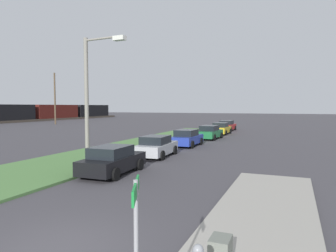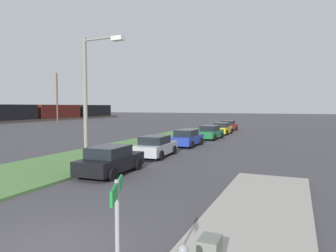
{
  "view_description": "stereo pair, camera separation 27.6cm",
  "coord_description": "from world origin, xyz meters",
  "px_view_note": "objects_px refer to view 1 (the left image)",
  "views": [
    {
      "loc": [
        -5.87,
        -5.33,
        3.52
      ],
      "look_at": [
        19.24,
        4.91,
        1.79
      ],
      "focal_mm": 33.22,
      "sensor_mm": 36.0,
      "label": 1
    },
    {
      "loc": [
        -5.76,
        -5.58,
        3.52
      ],
      "look_at": [
        19.24,
        4.91,
        1.79
      ],
      "focal_mm": 33.22,
      "sensor_mm": 36.0,
      "label": 2
    }
  ],
  "objects_px": {
    "street_sign": "(136,250)",
    "distant_utility_pole": "(55,99)",
    "parked_car_red": "(227,126)",
    "parked_car_yellow": "(221,129)",
    "streetlight": "(91,91)",
    "parked_car_black": "(113,160)",
    "parked_car_green": "(210,132)",
    "parked_car_blue": "(187,138)",
    "parked_car_silver": "(156,146)"
  },
  "relations": [
    {
      "from": "streetlight",
      "to": "street_sign",
      "type": "bearing_deg",
      "value": -141.94
    },
    {
      "from": "street_sign",
      "to": "distant_utility_pole",
      "type": "bearing_deg",
      "value": 43.04
    },
    {
      "from": "parked_car_blue",
      "to": "distant_utility_pole",
      "type": "height_order",
      "value": "distant_utility_pole"
    },
    {
      "from": "parked_car_yellow",
      "to": "distant_utility_pole",
      "type": "xyz_separation_m",
      "value": [
        9.22,
        34.72,
        4.28
      ]
    },
    {
      "from": "parked_car_blue",
      "to": "distant_utility_pole",
      "type": "bearing_deg",
      "value": 57.36
    },
    {
      "from": "parked_car_red",
      "to": "distant_utility_pole",
      "type": "relative_size",
      "value": 0.44
    },
    {
      "from": "parked_car_silver",
      "to": "streetlight",
      "type": "relative_size",
      "value": 0.59
    },
    {
      "from": "parked_car_black",
      "to": "distant_utility_pole",
      "type": "bearing_deg",
      "value": 43.29
    },
    {
      "from": "parked_car_yellow",
      "to": "street_sign",
      "type": "relative_size",
      "value": 1.66
    },
    {
      "from": "streetlight",
      "to": "parked_car_blue",
      "type": "bearing_deg",
      "value": -11.88
    },
    {
      "from": "parked_car_silver",
      "to": "parked_car_black",
      "type": "bearing_deg",
      "value": 178.64
    },
    {
      "from": "parked_car_red",
      "to": "distant_utility_pole",
      "type": "xyz_separation_m",
      "value": [
        3.3,
        34.27,
        4.28
      ]
    },
    {
      "from": "parked_car_green",
      "to": "street_sign",
      "type": "relative_size",
      "value": 1.68
    },
    {
      "from": "parked_car_green",
      "to": "street_sign",
      "type": "distance_m",
      "value": 29.78
    },
    {
      "from": "parked_car_green",
      "to": "streetlight",
      "type": "xyz_separation_m",
      "value": [
        -17.26,
        2.63,
        3.67
      ]
    },
    {
      "from": "street_sign",
      "to": "distant_utility_pole",
      "type": "xyz_separation_m",
      "value": [
        44.39,
        41.45,
        3.3
      ]
    },
    {
      "from": "parked_car_black",
      "to": "parked_car_red",
      "type": "relative_size",
      "value": 1.0
    },
    {
      "from": "parked_car_yellow",
      "to": "distant_utility_pole",
      "type": "height_order",
      "value": "distant_utility_pole"
    },
    {
      "from": "parked_car_silver",
      "to": "parked_car_red",
      "type": "relative_size",
      "value": 1.01
    },
    {
      "from": "parked_car_red",
      "to": "street_sign",
      "type": "xyz_separation_m",
      "value": [
        -41.09,
        -7.18,
        0.99
      ]
    },
    {
      "from": "parked_car_silver",
      "to": "parked_car_green",
      "type": "bearing_deg",
      "value": -5.49
    },
    {
      "from": "parked_car_red",
      "to": "parked_car_green",
      "type": "bearing_deg",
      "value": -174.7
    },
    {
      "from": "parked_car_yellow",
      "to": "street_sign",
      "type": "bearing_deg",
      "value": -168.99
    },
    {
      "from": "parked_car_red",
      "to": "parked_car_blue",
      "type": "bearing_deg",
      "value": -176.85
    },
    {
      "from": "parked_car_green",
      "to": "street_sign",
      "type": "xyz_separation_m",
      "value": [
        -29.03,
        -6.58,
        0.99
      ]
    },
    {
      "from": "streetlight",
      "to": "parked_car_silver",
      "type": "bearing_deg",
      "value": -25.35
    },
    {
      "from": "street_sign",
      "to": "distant_utility_pole",
      "type": "relative_size",
      "value": 0.26
    },
    {
      "from": "parked_car_red",
      "to": "parked_car_black",
      "type": "bearing_deg",
      "value": -177.01
    },
    {
      "from": "parked_car_green",
      "to": "parked_car_yellow",
      "type": "relative_size",
      "value": 1.02
    },
    {
      "from": "parked_car_silver",
      "to": "distant_utility_pole",
      "type": "distance_m",
      "value": 44.62
    },
    {
      "from": "parked_car_yellow",
      "to": "street_sign",
      "type": "distance_m",
      "value": 35.82
    },
    {
      "from": "parked_car_green",
      "to": "parked_car_yellow",
      "type": "bearing_deg",
      "value": 3.87
    },
    {
      "from": "streetlight",
      "to": "distant_utility_pole",
      "type": "bearing_deg",
      "value": 44.66
    },
    {
      "from": "distant_utility_pole",
      "to": "parked_car_green",
      "type": "bearing_deg",
      "value": -113.77
    },
    {
      "from": "parked_car_red",
      "to": "street_sign",
      "type": "distance_m",
      "value": 41.72
    },
    {
      "from": "parked_car_green",
      "to": "parked_car_yellow",
      "type": "distance_m",
      "value": 6.15
    },
    {
      "from": "distant_utility_pole",
      "to": "streetlight",
      "type": "bearing_deg",
      "value": -135.34
    },
    {
      "from": "street_sign",
      "to": "parked_car_silver",
      "type": "bearing_deg",
      "value": 23.52
    },
    {
      "from": "parked_car_blue",
      "to": "parked_car_red",
      "type": "bearing_deg",
      "value": 0.45
    },
    {
      "from": "parked_car_black",
      "to": "streetlight",
      "type": "relative_size",
      "value": 0.58
    },
    {
      "from": "parked_car_blue",
      "to": "parked_car_yellow",
      "type": "height_order",
      "value": "same"
    },
    {
      "from": "parked_car_silver",
      "to": "parked_car_blue",
      "type": "xyz_separation_m",
      "value": [
        6.24,
        -0.13,
        0.0
      ]
    },
    {
      "from": "parked_car_silver",
      "to": "street_sign",
      "type": "relative_size",
      "value": 1.69
    },
    {
      "from": "parked_car_yellow",
      "to": "streetlight",
      "type": "xyz_separation_m",
      "value": [
        -23.41,
        2.48,
        3.67
      ]
    },
    {
      "from": "parked_car_black",
      "to": "street_sign",
      "type": "xyz_separation_m",
      "value": [
        -10.31,
        -6.88,
        0.99
      ]
    },
    {
      "from": "parked_car_blue",
      "to": "parked_car_red",
      "type": "xyz_separation_m",
      "value": [
        18.58,
        0.23,
        0.0
      ]
    },
    {
      "from": "parked_car_green",
      "to": "distant_utility_pole",
      "type": "distance_m",
      "value": 38.35
    },
    {
      "from": "parked_car_blue",
      "to": "parked_car_black",
      "type": "bearing_deg",
      "value": -179.94
    },
    {
      "from": "parked_car_black",
      "to": "parked_car_yellow",
      "type": "bearing_deg",
      "value": -2.48
    },
    {
      "from": "parked_car_blue",
      "to": "street_sign",
      "type": "xyz_separation_m",
      "value": [
        -22.51,
        -6.95,
        0.99
      ]
    }
  ]
}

